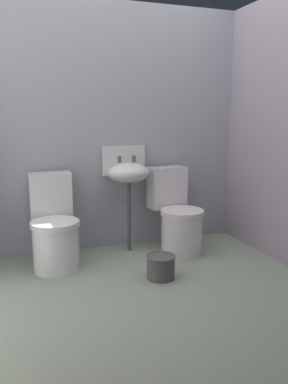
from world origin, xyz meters
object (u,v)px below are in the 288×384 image
toilet_right (177,218)px  toilet_left (54,230)px  bucket (161,266)px  sink (128,172)px

toilet_right → toilet_left: bearing=-5.2°
bucket → toilet_right: bearing=54.7°
toilet_left → toilet_right: size_ratio=1.00×
toilet_left → bucket: 0.96m
toilet_right → sink: size_ratio=0.79×
toilet_left → sink: sink is taller
sink → bucket: sink is taller
toilet_left → bucket: bearing=145.3°
sink → toilet_right: bearing=-23.8°
toilet_left → toilet_right: same height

